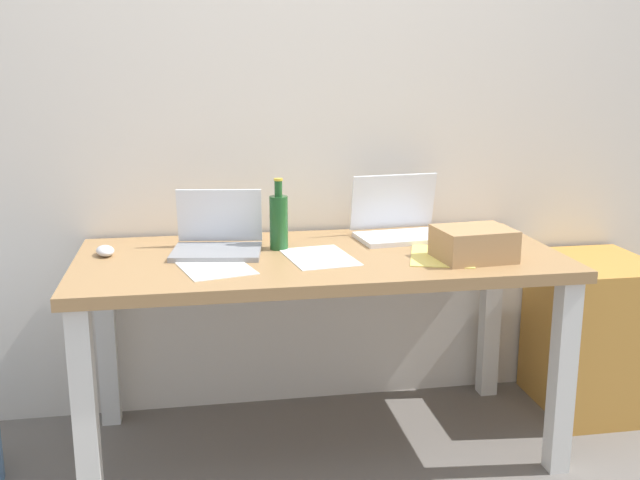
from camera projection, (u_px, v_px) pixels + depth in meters
name	position (u px, v px, depth m)	size (l,w,h in m)	color
ground_plane	(320.00, 443.00, 2.74)	(8.00, 8.00, 0.00)	slate
back_wall	(301.00, 81.00, 2.85)	(5.20, 0.08, 2.60)	silver
desk	(320.00, 281.00, 2.59)	(1.66, 0.74, 0.72)	#A37A4C
laptop_left	(218.00, 240.00, 2.59)	(0.33, 0.29, 0.21)	gray
laptop_right	(400.00, 224.00, 2.81)	(0.36, 0.27, 0.23)	silver
beer_bottle	(279.00, 221.00, 2.62)	(0.07, 0.07, 0.25)	#1E5123
computer_mouse	(105.00, 251.00, 2.55)	(0.06, 0.10, 0.03)	silver
cardboard_box	(473.00, 244.00, 2.49)	(0.24, 0.20, 0.11)	tan
paper_sheet_front_left	(214.00, 266.00, 2.41)	(0.21, 0.30, 0.00)	white
paper_sheet_center	(319.00, 257.00, 2.52)	(0.21, 0.30, 0.00)	white
paper_sheet_front_right	(442.00, 256.00, 2.54)	(0.21, 0.30, 0.00)	#F4E06B
filing_cabinet	(593.00, 334.00, 2.98)	(0.40, 0.48, 0.61)	#C68938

